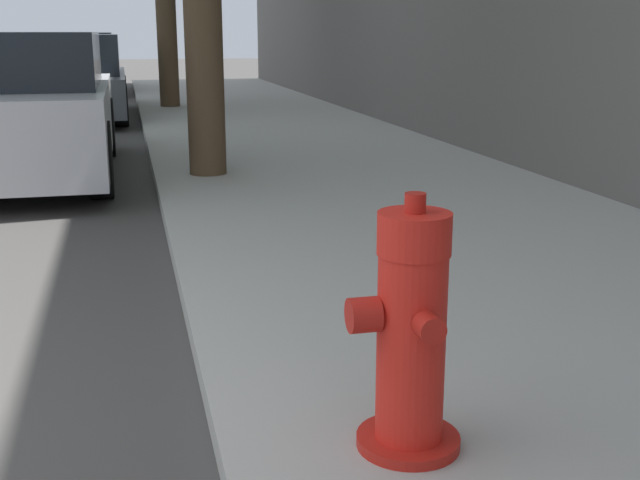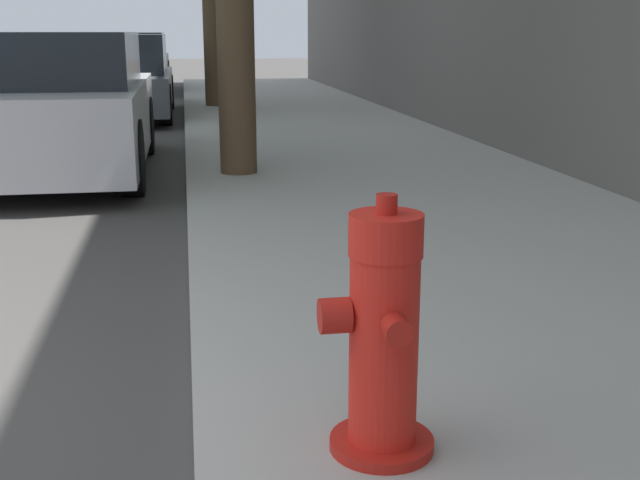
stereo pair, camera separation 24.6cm
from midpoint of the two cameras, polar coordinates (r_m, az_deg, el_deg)
fire_hydrant at (r=2.44m, az=7.37°, el=-6.99°), size 0.36×0.36×0.81m
parked_car_near at (r=8.22m, az=-17.99°, el=9.01°), size 1.88×3.91×1.36m
parked_car_mid at (r=13.58m, az=-13.88°, el=11.11°), size 1.82×4.15×1.32m
parked_car_far at (r=19.22m, az=-13.21°, el=12.13°), size 1.86×3.91×1.34m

